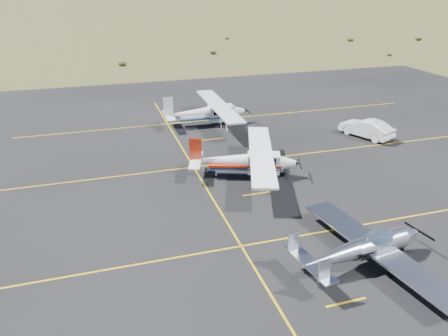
{
  "coord_description": "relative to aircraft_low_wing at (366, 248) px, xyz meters",
  "views": [
    {
      "loc": [
        -12.62,
        -16.48,
        13.21
      ],
      "look_at": [
        -4.91,
        8.72,
        1.6
      ],
      "focal_mm": 35.0,
      "sensor_mm": 36.0,
      "label": 1
    }
  ],
  "objects": [
    {
      "name": "aircraft_plain",
      "position": [
        -1.71,
        23.79,
        0.31
      ],
      "size": [
        7.09,
        11.84,
        3.01
      ],
      "rotation": [
        0.0,
        0.0,
        -0.02
      ],
      "color": "silver",
      "rests_on": "apron"
    },
    {
      "name": "sedan",
      "position": [
        11.01,
        16.43,
        -0.22
      ],
      "size": [
        3.45,
        5.15,
        1.61
      ],
      "primitive_type": "imported",
      "rotation": [
        0.0,
        0.0,
        3.54
      ],
      "color": "white",
      "rests_on": "apron"
    },
    {
      "name": "aircraft_cessna",
      "position": [
        -2.17,
        11.64,
        0.25
      ],
      "size": [
        7.83,
        11.18,
        2.87
      ],
      "rotation": [
        0.0,
        0.0,
        -0.33
      ],
      "color": "white",
      "rests_on": "apron"
    },
    {
      "name": "ground",
      "position": [
        0.72,
        1.34,
        -1.03
      ],
      "size": [
        1600.0,
        1600.0,
        0.0
      ],
      "primitive_type": "plane",
      "color": "#383D1C",
      "rests_on": "ground"
    },
    {
      "name": "aircraft_low_wing",
      "position": [
        0.0,
        0.0,
        0.0
      ],
      "size": [
        7.2,
        9.95,
        2.15
      ],
      "rotation": [
        0.0,
        0.0,
        0.14
      ],
      "color": "silver",
      "rests_on": "apron"
    },
    {
      "name": "apron",
      "position": [
        0.72,
        8.34,
        -1.03
      ],
      "size": [
        72.0,
        72.0,
        0.02
      ],
      "primitive_type": "cube",
      "color": "black",
      "rests_on": "ground"
    }
  ]
}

